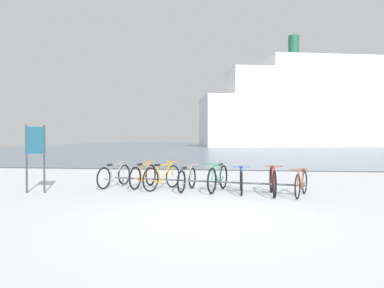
% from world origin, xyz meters
% --- Properties ---
extents(ground, '(80.00, 132.00, 0.08)m').
position_xyz_m(ground, '(0.00, 53.90, -0.04)').
color(ground, silver).
extents(bike_rack, '(5.66, 1.23, 0.31)m').
position_xyz_m(bike_rack, '(-0.43, 3.34, 0.27)').
color(bike_rack, '#4C5156').
rests_on(bike_rack, ground).
extents(bicycle_0, '(0.61, 1.69, 0.78)m').
position_xyz_m(bicycle_0, '(-3.25, 3.82, 0.35)').
color(bicycle_0, black).
rests_on(bicycle_0, ground).
extents(bicycle_1, '(0.54, 1.65, 0.80)m').
position_xyz_m(bicycle_1, '(-2.31, 3.79, 0.36)').
color(bicycle_1, black).
rests_on(bicycle_1, ground).
extents(bicycle_2, '(0.82, 1.58, 0.82)m').
position_xyz_m(bicycle_2, '(-1.64, 3.48, 0.37)').
color(bicycle_2, black).
rests_on(bicycle_2, ground).
extents(bicycle_3, '(0.48, 1.59, 0.75)m').
position_xyz_m(bicycle_3, '(-0.88, 3.35, 0.34)').
color(bicycle_3, black).
rests_on(bicycle_3, ground).
extents(bicycle_4, '(0.60, 1.73, 0.84)m').
position_xyz_m(bicycle_4, '(0.02, 3.31, 0.38)').
color(bicycle_4, black).
rests_on(bicycle_4, ground).
extents(bicycle_5, '(0.46, 1.66, 0.77)m').
position_xyz_m(bicycle_5, '(0.69, 3.13, 0.35)').
color(bicycle_5, black).
rests_on(bicycle_5, ground).
extents(bicycle_6, '(0.46, 1.66, 0.82)m').
position_xyz_m(bicycle_6, '(1.52, 2.82, 0.37)').
color(bicycle_6, black).
rests_on(bicycle_6, ground).
extents(bicycle_7, '(0.66, 1.49, 0.75)m').
position_xyz_m(bicycle_7, '(2.25, 2.71, 0.34)').
color(bicycle_7, black).
rests_on(bicycle_7, ground).
extents(info_sign, '(0.55, 0.11, 1.90)m').
position_xyz_m(info_sign, '(-5.03, 2.41, 1.28)').
color(info_sign, '#33383D').
rests_on(info_sign, ground).
extents(ferry_ship, '(49.02, 21.76, 20.19)m').
position_xyz_m(ferry_ship, '(17.49, 61.26, 6.77)').
color(ferry_ship, white).
rests_on(ferry_ship, ground).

